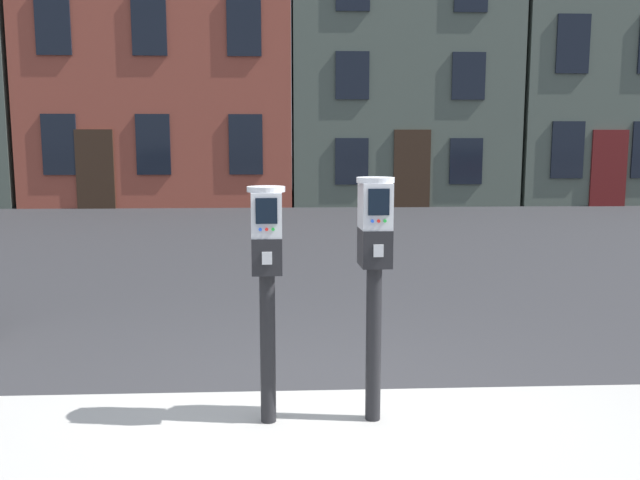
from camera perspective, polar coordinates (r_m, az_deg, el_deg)
ground_plane at (r=4.45m, az=-0.99°, el=-15.23°), size 160.00×160.00×0.00m
parking_meter_near_kerb at (r=3.85m, az=-4.52°, el=-1.86°), size 0.22×0.26×1.39m
parking_meter_twin_adjacent at (r=3.88m, az=4.64°, el=-1.28°), size 0.22×0.26×1.44m
townhouse_orange_brick at (r=21.82m, az=-12.61°, el=15.69°), size 7.36×6.28×9.29m
townhouse_cream_stone at (r=22.07m, az=6.09°, el=15.48°), size 6.26×6.89×9.09m
townhouse_grey_stucco at (r=23.59m, az=23.29°, el=17.12°), size 6.78×5.66×11.29m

